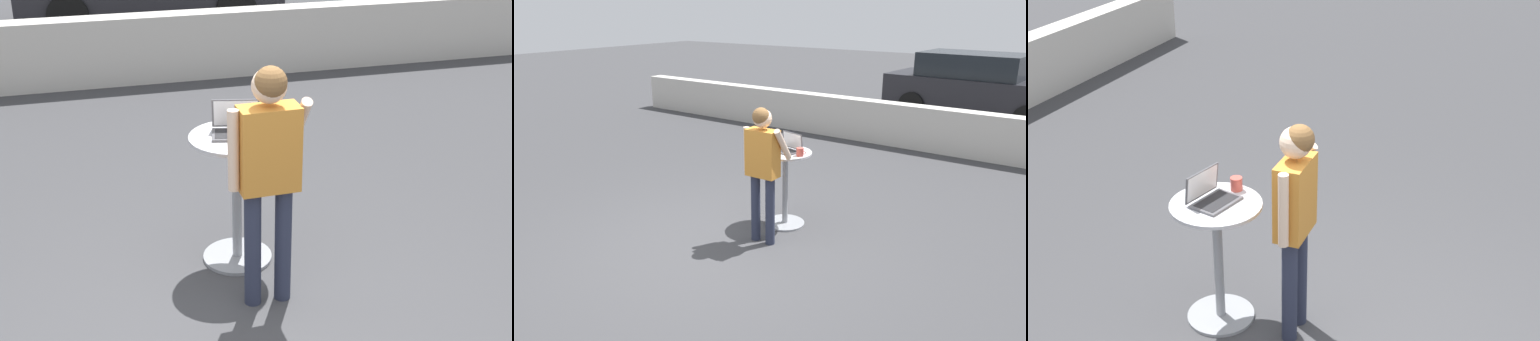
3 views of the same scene
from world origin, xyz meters
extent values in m
cylinder|color=gray|center=(0.26, 1.06, 0.01)|extent=(0.50, 0.50, 0.03)
cylinder|color=gray|center=(0.26, 1.06, 0.48)|extent=(0.07, 0.07, 0.92)
cylinder|color=#B7B7BC|center=(0.26, 1.06, 0.96)|extent=(0.65, 0.65, 0.02)
cube|color=#515156|center=(0.26, 1.06, 0.98)|extent=(0.37, 0.29, 0.02)
cube|color=black|center=(0.26, 1.06, 0.99)|extent=(0.32, 0.24, 0.00)
cube|color=#515156|center=(0.28, 1.18, 1.09)|extent=(0.33, 0.11, 0.21)
cube|color=white|center=(0.28, 1.17, 1.09)|extent=(0.30, 0.09, 0.18)
cylinder|color=#C14C42|center=(0.49, 1.01, 1.02)|extent=(0.09, 0.09, 0.10)
torus|color=#C14C42|center=(0.55, 1.01, 1.02)|extent=(0.04, 0.01, 0.04)
cylinder|color=#282D42|center=(0.22, 0.49, 0.41)|extent=(0.11, 0.11, 0.82)
cylinder|color=#282D42|center=(0.42, 0.50, 0.41)|extent=(0.11, 0.11, 0.82)
cube|color=orange|center=(0.32, 0.49, 1.10)|extent=(0.38, 0.19, 0.54)
sphere|color=beige|center=(0.32, 0.49, 1.50)|extent=(0.21, 0.21, 0.21)
sphere|color=brown|center=(0.32, 0.47, 1.52)|extent=(0.20, 0.20, 0.20)
cylinder|color=beige|center=(0.10, 0.49, 1.11)|extent=(0.07, 0.07, 0.52)
cylinder|color=beige|center=(0.54, 0.58, 1.21)|extent=(0.08, 0.31, 0.40)
camera|label=1|loc=(-0.80, -3.31, 2.79)|focal=50.00mm
camera|label=2|loc=(3.52, -3.84, 2.69)|focal=35.00mm
camera|label=3|loc=(-3.59, -1.02, 3.33)|focal=50.00mm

